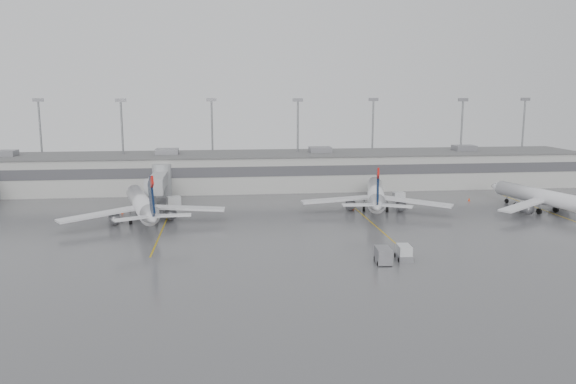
{
  "coord_description": "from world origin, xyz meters",
  "views": [
    {
      "loc": [
        -7.44,
        -70.37,
        21.81
      ],
      "look_at": [
        3.52,
        24.0,
        5.0
      ],
      "focal_mm": 35.0,
      "sensor_mm": 36.0,
      "label": 1
    }
  ],
  "objects": [
    {
      "name": "stand_markings",
      "position": [
        -0.0,
        24.0,
        0.01
      ],
      "size": [
        105.25,
        40.0,
        0.01
      ],
      "color": "#C59C0B",
      "rests_on": "ground"
    },
    {
      "name": "jet_far_right",
      "position": [
        51.46,
        24.78,
        2.9
      ],
      "size": [
        24.93,
        28.3,
        9.34
      ],
      "rotation": [
        0.0,
        0.0,
        0.25
      ],
      "color": "silver",
      "rests_on": "ground"
    },
    {
      "name": "cone_c",
      "position": [
        16.88,
        31.66,
        0.33
      ],
      "size": [
        0.41,
        0.41,
        0.65
      ],
      "primitive_type": "cone",
      "color": "#FF3605",
      "rests_on": "ground"
    },
    {
      "name": "jet_bridge_right",
      "position": [
        -20.5,
        45.72,
        3.87
      ],
      "size": [
        4.0,
        17.2,
        7.0
      ],
      "color": "#A1A4A6",
      "rests_on": "ground"
    },
    {
      "name": "gse_loader",
      "position": [
        -22.39,
        42.42,
        0.94
      ],
      "size": [
        2.86,
        3.49,
        1.88
      ],
      "primitive_type": "cube",
      "rotation": [
        0.0,
        0.0,
        0.38
      ],
      "color": "slate",
      "rests_on": "ground"
    },
    {
      "name": "ground",
      "position": [
        0.0,
        0.0,
        0.0
      ],
      "size": [
        260.0,
        260.0,
        0.0
      ],
      "primitive_type": "plane",
      "color": "#545456",
      "rests_on": "ground"
    },
    {
      "name": "gse_uld_c",
      "position": [
        28.37,
        39.91,
        0.83
      ],
      "size": [
        2.46,
        1.75,
        1.65
      ],
      "primitive_type": "cube",
      "rotation": [
        0.0,
        0.0,
        0.09
      ],
      "color": "silver",
      "rests_on": "ground"
    },
    {
      "name": "cone_d",
      "position": [
        42.46,
        37.39,
        0.33
      ],
      "size": [
        0.42,
        0.42,
        0.66
      ],
      "primitive_type": "cone",
      "color": "#FF3605",
      "rests_on": "ground"
    },
    {
      "name": "baggage_tug",
      "position": [
        16.1,
        -0.94,
        0.77
      ],
      "size": [
        2.19,
        3.2,
        1.97
      ],
      "rotation": [
        0.0,
        0.0,
        -0.07
      ],
      "color": "silver",
      "rests_on": "ground"
    },
    {
      "name": "baggage_cart",
      "position": [
        12.9,
        -2.14,
        1.08
      ],
      "size": [
        2.06,
        3.33,
        2.06
      ],
      "rotation": [
        0.0,
        0.0,
        -0.07
      ],
      "color": "slate",
      "rests_on": "ground"
    },
    {
      "name": "jet_mid_left",
      "position": [
        -21.24,
        25.26,
        3.12
      ],
      "size": [
        26.85,
        30.47,
        10.04
      ],
      "rotation": [
        0.0,
        0.0,
        0.25
      ],
      "color": "silver",
      "rests_on": "ground"
    },
    {
      "name": "cone_b",
      "position": [
        -26.0,
        32.8,
        0.35
      ],
      "size": [
        0.44,
        0.44,
        0.69
      ],
      "primitive_type": "cone",
      "color": "#FF3605",
      "rests_on": "ground"
    },
    {
      "name": "gse_uld_b",
      "position": [
        -17.29,
        39.39,
        0.91
      ],
      "size": [
        2.98,
        2.43,
        1.82
      ],
      "primitive_type": "cube",
      "rotation": [
        0.0,
        0.0,
        0.32
      ],
      "color": "silver",
      "rests_on": "ground"
    },
    {
      "name": "light_masts",
      "position": [
        0.0,
        63.75,
        12.03
      ],
      "size": [
        142.4,
        8.0,
        20.6
      ],
      "color": "gray",
      "rests_on": "ground"
    },
    {
      "name": "jet_mid_right",
      "position": [
        20.69,
        29.87,
        3.13
      ],
      "size": [
        26.9,
        30.54,
        10.07
      ],
      "rotation": [
        0.0,
        0.0,
        -0.25
      ],
      "color": "silver",
      "rests_on": "ground"
    },
    {
      "name": "terminal",
      "position": [
        -0.01,
        57.98,
        4.17
      ],
      "size": [
        152.0,
        17.0,
        9.45
      ],
      "color": "#B3B4AE",
      "rests_on": "ground"
    }
  ]
}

